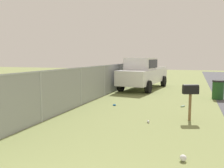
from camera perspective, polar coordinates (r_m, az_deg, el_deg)
name	(u,v)px	position (r m, az deg, el deg)	size (l,w,h in m)	color
mailbox	(190,92)	(8.29, 18.45, -1.78)	(0.36, 0.55, 1.22)	brown
pickup_truck	(143,73)	(15.88, 7.52, 2.75)	(5.73, 2.57, 2.09)	silver
trash_bin	(218,90)	(13.11, 24.25, -1.25)	(0.58, 0.58, 0.97)	#1E4C1E
fence_section	(94,82)	(11.71, -4.41, 0.56)	(20.07, 0.07, 1.69)	#9EA3A8
litter_bottle_midfield_b	(183,106)	(10.60, 16.75, -5.14)	(0.07, 0.07, 0.22)	#B2D8BF
litter_can_midfield_a	(148,122)	(7.86, 8.77, -8.99)	(0.07, 0.07, 0.12)	silver
litter_can_far_scatter	(114,105)	(10.40, 0.58, -5.10)	(0.07, 0.07, 0.12)	blue
litter_bag_near_hydrant	(183,158)	(5.26, 16.83, -16.76)	(0.14, 0.14, 0.14)	silver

